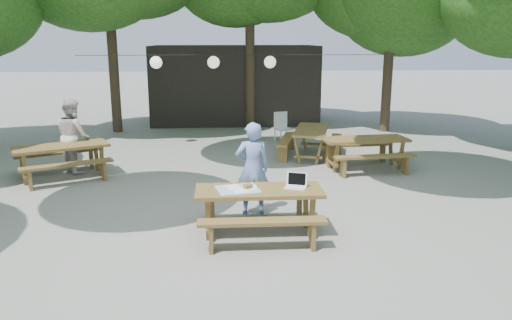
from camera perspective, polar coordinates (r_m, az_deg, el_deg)
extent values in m
plane|color=slate|center=(8.87, -3.83, -6.45)|extent=(80.00, 80.00, 0.00)
cube|color=black|center=(18.91, -2.47, 8.70)|extent=(6.00, 3.00, 2.80)
cube|color=#533E1D|center=(7.87, 0.35, -3.54)|extent=(2.00, 0.80, 0.06)
cube|color=#533E1D|center=(7.35, 0.72, -7.06)|extent=(1.90, 0.28, 0.05)
cube|color=#533E1D|center=(8.57, 0.02, -3.98)|extent=(1.90, 0.28, 0.05)
cube|color=#533E1D|center=(7.99, 0.34, -6.11)|extent=(1.70, 0.70, 0.69)
cube|color=#533E1D|center=(11.88, -21.40, 1.44)|extent=(2.15, 1.59, 0.06)
cube|color=#533E1D|center=(11.31, -20.78, -0.50)|extent=(1.83, 1.07, 0.05)
cube|color=#533E1D|center=(12.57, -21.74, 0.78)|extent=(1.83, 1.07, 0.05)
cube|color=#533E1D|center=(11.96, -21.24, -0.32)|extent=(1.84, 1.37, 0.69)
cube|color=#533E1D|center=(12.15, 12.37, 2.33)|extent=(2.07, 1.00, 0.06)
cube|color=#533E1D|center=(11.62, 13.49, 0.39)|extent=(1.92, 0.47, 0.05)
cube|color=#533E1D|center=(12.80, 11.23, 1.72)|extent=(1.92, 0.47, 0.05)
cube|color=#533E1D|center=(12.23, 12.28, 0.61)|extent=(1.76, 0.87, 0.69)
cube|color=#533E1D|center=(13.17, 6.34, 3.43)|extent=(1.29, 2.14, 0.06)
cube|color=#533E1D|center=(13.19, 9.12, 2.16)|extent=(0.76, 1.91, 0.05)
cube|color=#533E1D|center=(13.29, 3.51, 2.40)|extent=(0.76, 1.91, 0.05)
cube|color=#533E1D|center=(13.24, 6.29, 1.84)|extent=(1.11, 1.82, 0.69)
imported|color=#728ED0|center=(8.79, -0.41, -0.98)|extent=(0.63, 0.44, 1.65)
imported|color=silver|center=(12.35, -20.17, 2.65)|extent=(1.03, 1.06, 1.72)
cube|color=white|center=(15.05, 3.17, 3.55)|extent=(0.57, 0.57, 0.04)
cube|color=white|center=(15.18, 2.82, 4.64)|extent=(0.42, 0.20, 0.48)
cube|color=white|center=(15.08, 3.16, 2.76)|extent=(0.55, 0.55, 0.38)
cube|color=white|center=(7.92, 4.52, -3.18)|extent=(0.39, 0.33, 0.02)
cube|color=white|center=(8.00, 4.70, -2.15)|extent=(0.33, 0.17, 0.23)
cube|color=black|center=(7.99, 4.69, -2.16)|extent=(0.28, 0.13, 0.19)
cube|color=teal|center=(7.84, -2.10, -3.35)|extent=(0.75, 0.67, 0.01)
cube|color=white|center=(7.77, -1.88, -3.49)|extent=(0.29, 0.35, 0.00)
cube|color=white|center=(7.90, -0.72, -3.16)|extent=(0.24, 0.32, 0.00)
cube|color=white|center=(7.93, -2.63, -3.10)|extent=(0.30, 0.35, 0.00)
cube|color=brown|center=(7.86, -0.94, -3.00)|extent=(0.16, 0.15, 0.06)
cylinder|color=black|center=(14.34, -2.04, 11.91)|extent=(9.00, 0.02, 0.02)
sphere|color=white|center=(14.46, -11.35, 10.88)|extent=(0.34, 0.34, 0.34)
sphere|color=white|center=(14.35, -4.88, 11.07)|extent=(0.34, 0.34, 0.34)
sphere|color=white|center=(14.41, 1.61, 11.12)|extent=(0.34, 0.34, 0.34)
cylinder|color=#2D2319|center=(17.20, -16.04, 11.38)|extent=(0.32, 0.32, 5.01)
cylinder|color=#2D2319|center=(17.36, -0.69, 12.13)|extent=(0.32, 0.32, 5.13)
cylinder|color=#2D2319|center=(17.25, 14.86, 10.30)|extent=(0.32, 0.32, 4.31)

